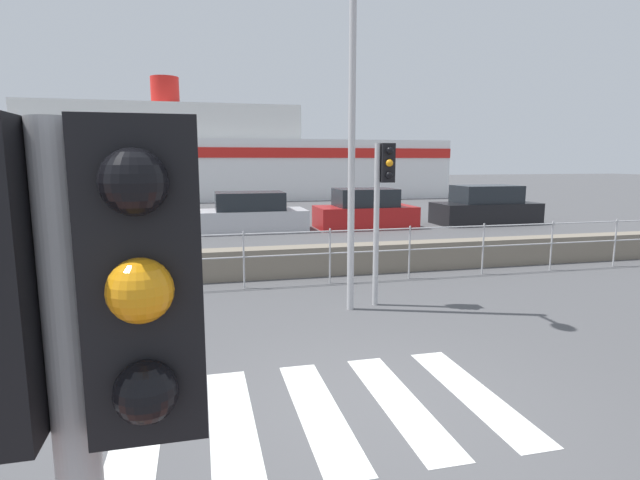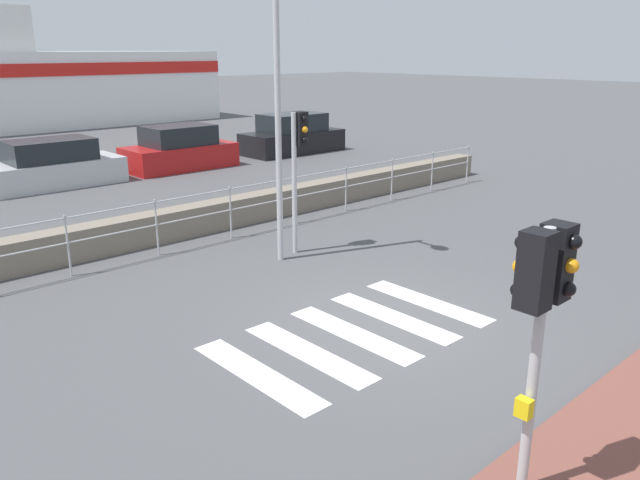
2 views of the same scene
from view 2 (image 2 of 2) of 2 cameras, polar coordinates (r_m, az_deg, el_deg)
ground_plane at (r=9.90m, az=5.56°, el=-7.48°), size 160.00×160.00×0.00m
crosswalk at (r=9.49m, az=3.03°, el=-8.53°), size 4.05×2.40×0.01m
seawall at (r=14.44m, az=-13.11°, el=1.49°), size 22.34×0.55×0.67m
harbor_fence at (r=13.59m, az=-11.38°, el=2.58°), size 20.14×0.04×1.19m
traffic_light_near at (r=5.64m, az=19.67°, el=-4.69°), size 0.58×0.41×2.70m
traffic_light_far at (r=12.71m, az=-2.00°, el=8.15°), size 0.34×0.32×2.91m
streetlamp at (r=11.93m, az=-3.45°, el=14.70°), size 0.32×0.92×5.83m
parked_car_silver at (r=21.12m, az=-23.33°, el=6.19°), size 4.15×1.81×1.46m
parked_car_red at (r=22.97m, az=-12.74°, el=8.01°), size 3.85×1.89×1.53m
parked_car_black at (r=25.98m, az=-2.53°, el=9.47°), size 4.27×1.85×1.59m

